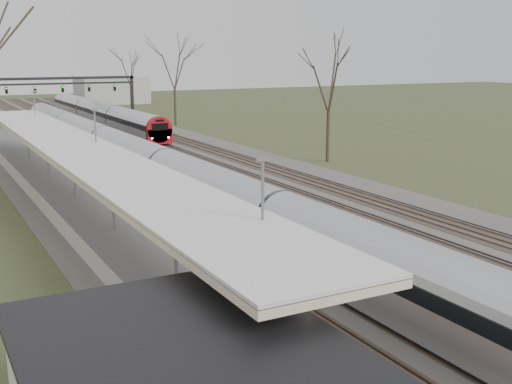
{
  "coord_description": "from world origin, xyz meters",
  "views": [
    {
      "loc": [
        -16.91,
        -2.75,
        9.13
      ],
      "look_at": [
        -1.38,
        26.22,
        2.0
      ],
      "focal_mm": 45.0,
      "sensor_mm": 36.0,
      "label": 1
    }
  ],
  "objects": [
    {
      "name": "passenger",
      "position": [
        -8.64,
        12.59,
        1.86
      ],
      "size": [
        0.63,
        0.74,
        1.72
      ],
      "primitive_type": "imported",
      "rotation": [
        0.0,
        0.0,
        1.16
      ],
      "color": "navy",
      "rests_on": "platform"
    },
    {
      "name": "train_near",
      "position": [
        -2.5,
        43.95,
        1.48
      ],
      "size": [
        2.62,
        75.21,
        3.05
      ],
      "color": "#B5B8C0",
      "rests_on": "ground"
    },
    {
      "name": "tree_east_far",
      "position": [
        14.0,
        42.0,
        7.29
      ],
      "size": [
        5.0,
        5.0,
        10.3
      ],
      "color": "#2D231C",
      "rests_on": "ground"
    },
    {
      "name": "train_far",
      "position": [
        4.5,
        79.61,
        1.48
      ],
      "size": [
        2.62,
        45.21,
        3.05
      ],
      "color": "#B5B8C0",
      "rests_on": "ground"
    },
    {
      "name": "canopy",
      "position": [
        -9.05,
        32.99,
        3.93
      ],
      "size": [
        4.1,
        50.0,
        3.11
      ],
      "color": "slate",
      "rests_on": "platform"
    },
    {
      "name": "signal_gantry",
      "position": [
        0.29,
        84.99,
        4.91
      ],
      "size": [
        21.0,
        0.59,
        6.08
      ],
      "color": "black",
      "rests_on": "ground"
    },
    {
      "name": "track_bed",
      "position": [
        0.26,
        55.0,
        0.06
      ],
      "size": [
        24.0,
        160.0,
        0.22
      ],
      "color": "#474442",
      "rests_on": "ground"
    },
    {
      "name": "platform",
      "position": [
        -9.05,
        37.5,
        0.5
      ],
      "size": [
        3.5,
        69.0,
        1.0
      ],
      "primitive_type": "cube",
      "color": "#9E9B93",
      "rests_on": "ground"
    }
  ]
}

